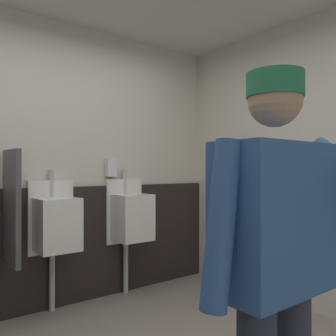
{
  "coord_description": "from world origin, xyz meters",
  "views": [
    {
      "loc": [
        -1.03,
        -1.52,
        1.24
      ],
      "look_at": [
        0.04,
        -0.13,
        1.25
      ],
      "focal_mm": 37.56,
      "sensor_mm": 36.0,
      "label": 1
    }
  ],
  "objects_px": {
    "urinal_right": "(130,217)",
    "soap_dispenser": "(111,168)",
    "urinal_middle": "(56,224)",
    "person": "(277,251)"
  },
  "relations": [
    {
      "from": "soap_dispenser",
      "to": "urinal_right",
      "type": "bearing_deg",
      "value": -37.85
    },
    {
      "from": "soap_dispenser",
      "to": "urinal_middle",
      "type": "bearing_deg",
      "value": -168.67
    },
    {
      "from": "urinal_middle",
      "to": "person",
      "type": "distance_m",
      "value": 2.21
    },
    {
      "from": "urinal_middle",
      "to": "urinal_right",
      "type": "distance_m",
      "value": 0.75
    },
    {
      "from": "person",
      "to": "urinal_middle",
      "type": "bearing_deg",
      "value": 90.97
    },
    {
      "from": "urinal_middle",
      "to": "soap_dispenser",
      "type": "bearing_deg",
      "value": 11.33
    },
    {
      "from": "urinal_middle",
      "to": "urinal_right",
      "type": "xyz_separation_m",
      "value": [
        0.75,
        0.0,
        0.0
      ]
    },
    {
      "from": "urinal_middle",
      "to": "person",
      "type": "bearing_deg",
      "value": -89.03
    },
    {
      "from": "person",
      "to": "urinal_right",
      "type": "bearing_deg",
      "value": 72.06
    },
    {
      "from": "urinal_right",
      "to": "soap_dispenser",
      "type": "distance_m",
      "value": 0.52
    }
  ]
}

